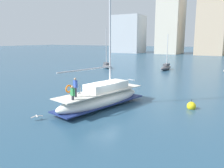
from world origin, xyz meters
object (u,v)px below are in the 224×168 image
at_px(moored_cutter_left, 107,66).
at_px(mooring_buoy, 191,106).
at_px(main_sailboat, 102,97).
at_px(seagull, 37,116).
at_px(moored_sloop_far, 166,67).

relative_size(moored_cutter_left, mooring_buoy, 8.43).
distance_m(main_sailboat, mooring_buoy, 8.01).
bearing_deg(seagull, main_sailboat, 65.68).
bearing_deg(moored_sloop_far, mooring_buoy, -68.90).
bearing_deg(moored_cutter_left, main_sailboat, -60.17).
bearing_deg(seagull, mooring_buoy, 42.48).
distance_m(main_sailboat, moored_cutter_left, 29.02).
distance_m(seagull, mooring_buoy, 13.07).
xyz_separation_m(moored_sloop_far, moored_cutter_left, (-11.91, -3.48, 0.01)).
bearing_deg(moored_sloop_far, main_sailboat, -84.97).
height_order(moored_cutter_left, seagull, moored_cutter_left).
distance_m(moored_sloop_far, seagull, 34.04).
distance_m(main_sailboat, seagull, 5.94).
xyz_separation_m(main_sailboat, moored_sloop_far, (-2.52, 28.66, -0.36)).
bearing_deg(main_sailboat, moored_cutter_left, 119.83).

